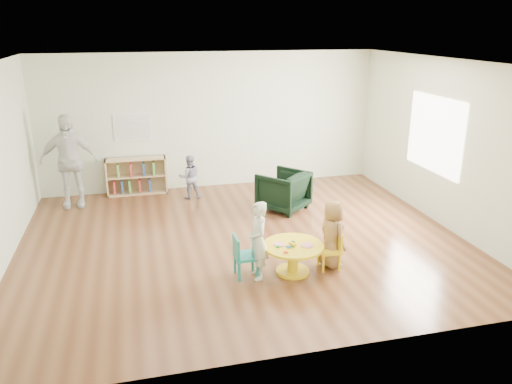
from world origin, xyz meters
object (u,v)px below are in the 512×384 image
kid_chair_left (243,255)px  armchair (283,191)px  child_right (332,234)px  bookshelf (136,176)px  adult_caretaker (69,161)px  activity_table (293,253)px  child_left (258,241)px  kid_chair_right (332,249)px  toddler (190,177)px

kid_chair_left → armchair: bearing=150.0°
child_right → bookshelf: bearing=17.1°
kid_chair_left → adult_caretaker: size_ratio=0.34×
adult_caretaker → bookshelf: bearing=22.7°
activity_table → child_left: (-0.51, -0.01, 0.25)m
activity_table → child_left: bearing=-178.7°
armchair → kid_chair_left: bearing=21.7°
activity_table → kid_chair_right: kid_chair_right is taller
activity_table → toddler: toddler is taller
activity_table → armchair: 2.53m
activity_table → kid_chair_right: 0.58m
armchair → child_right: size_ratio=0.82×
activity_table → bookshelf: size_ratio=0.71×
child_left → child_right: (1.10, 0.07, -0.05)m
child_right → armchair: bearing=-16.5°
activity_table → armchair: bearing=76.2°
armchair → toddler: toddler is taller
kid_chair_right → child_left: 1.11m
bookshelf → adult_caretaker: size_ratio=0.68×
activity_table → armchair: size_ratio=1.05×
kid_chair_left → adult_caretaker: 4.40m
child_left → adult_caretaker: 4.55m
kid_chair_right → armchair: (0.02, 2.45, 0.07)m
child_left → adult_caretaker: (-2.74, 3.61, 0.34)m
adult_caretaker → activity_table: bearing=-47.5°
kid_chair_left → child_right: child_right is taller
bookshelf → child_left: size_ratio=1.10×
kid_chair_right → armchair: armchair is taller
kid_chair_right → adult_caretaker: (-3.83, 3.60, 0.59)m
kid_chair_left → child_left: size_ratio=0.55×
bookshelf → child_left: 4.39m
activity_table → child_right: size_ratio=0.86×
kid_chair_left → adult_caretaker: adult_caretaker is taller
kid_chair_right → activity_table: bearing=94.1°
armchair → toddler: size_ratio=0.92×
kid_chair_right → armchair: bearing=3.2°
armchair → child_left: child_left is taller
adult_caretaker → child_right: bearing=-42.2°
child_left → adult_caretaker: adult_caretaker is taller
toddler → armchair: bearing=145.7°
armchair → child_left: size_ratio=0.74×
child_left → adult_caretaker: size_ratio=0.62×
child_right → toddler: child_right is taller
bookshelf → kid_chair_left: bearing=-71.5°
toddler → kid_chair_left: bearing=94.1°
armchair → child_right: child_right is taller
kid_chair_left → child_right: size_ratio=0.60×
kid_chair_left → toddler: size_ratio=0.68×
kid_chair_left → kid_chair_right: bearing=86.1°
kid_chair_left → bookshelf: 4.25m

